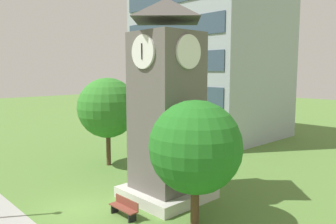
{
  "coord_description": "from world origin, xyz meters",
  "views": [
    {
      "loc": [
        15.02,
        -7.84,
        7.03
      ],
      "look_at": [
        0.94,
        5.46,
        4.68
      ],
      "focal_mm": 35.46,
      "sensor_mm": 36.0,
      "label": 1
    }
  ],
  "objects": [
    {
      "name": "clock_tower",
      "position": [
        1.89,
        4.46,
        4.88
      ],
      "size": [
        4.21,
        4.21,
        10.89
      ],
      "color": "#605B56",
      "rests_on": "ground"
    },
    {
      "name": "office_building",
      "position": [
        -8.73,
        21.06,
        8.0
      ],
      "size": [
        14.21,
        12.27,
        16.0
      ],
      "color": "#9EA8B2",
      "rests_on": "ground"
    },
    {
      "name": "ground_plane",
      "position": [
        0.0,
        0.0,
        0.0
      ],
      "size": [
        160.0,
        160.0,
        0.0
      ],
      "primitive_type": "plane",
      "color": "#567F38"
    },
    {
      "name": "park_bench",
      "position": [
        2.3,
        1.24,
        0.46
      ],
      "size": [
        1.8,
        0.49,
        0.88
      ],
      "color": "brown",
      "rests_on": "ground"
    },
    {
      "name": "tree_near_tower",
      "position": [
        -0.92,
        8.99,
        3.08
      ],
      "size": [
        3.07,
        3.07,
        4.63
      ],
      "color": "#513823",
      "rests_on": "ground"
    },
    {
      "name": "tree_streetside",
      "position": [
        5.19,
        3.15,
        3.65
      ],
      "size": [
        4.27,
        4.27,
        5.8
      ],
      "color": "#513823",
      "rests_on": "ground"
    },
    {
      "name": "tree_by_building",
      "position": [
        -5.9,
        5.74,
        4.37
      ],
      "size": [
        4.47,
        4.47,
        6.61
      ],
      "color": "#513823",
      "rests_on": "ground"
    }
  ]
}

